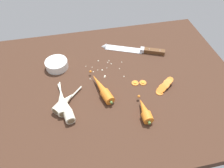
{
  "coord_description": "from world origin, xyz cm",
  "views": [
    {
      "loc": [
        -14.04,
        -67.91,
        74.59
      ],
      "look_at": [
        0.0,
        -2.0,
        1.5
      ],
      "focal_mm": 34.92,
      "sensor_mm": 36.0,
      "label": 1
    }
  ],
  "objects_px": {
    "whole_carrot": "(102,89)",
    "parsnip_mid_right": "(64,103)",
    "chefs_knife": "(131,49)",
    "carrot_slice_stack": "(164,86)",
    "parsnip_front": "(62,103)",
    "whole_carrot_second": "(145,111)",
    "prep_bowl": "(57,64)",
    "carrot_slice_stray_mid": "(143,82)",
    "parsnip_mid_left": "(66,108)",
    "carrot_slice_stray_near": "(135,83)"
  },
  "relations": [
    {
      "from": "chefs_knife",
      "to": "whole_carrot",
      "type": "relative_size",
      "value": 1.54
    },
    {
      "from": "carrot_slice_stray_mid",
      "to": "carrot_slice_stack",
      "type": "bearing_deg",
      "value": -30.99
    },
    {
      "from": "whole_carrot_second",
      "to": "carrot_slice_stray_near",
      "type": "height_order",
      "value": "whole_carrot_second"
    },
    {
      "from": "carrot_slice_stray_mid",
      "to": "prep_bowl",
      "type": "relative_size",
      "value": 0.29
    },
    {
      "from": "carrot_slice_stack",
      "to": "carrot_slice_stray_near",
      "type": "distance_m",
      "value": 0.13
    },
    {
      "from": "carrot_slice_stack",
      "to": "whole_carrot_second",
      "type": "bearing_deg",
      "value": -138.46
    },
    {
      "from": "carrot_slice_stray_near",
      "to": "carrot_slice_stray_mid",
      "type": "distance_m",
      "value": 0.04
    },
    {
      "from": "chefs_knife",
      "to": "carrot_slice_stray_near",
      "type": "relative_size",
      "value": 10.23
    },
    {
      "from": "parsnip_mid_right",
      "to": "carrot_slice_stray_near",
      "type": "height_order",
      "value": "parsnip_mid_right"
    },
    {
      "from": "parsnip_front",
      "to": "carrot_slice_stack",
      "type": "xyz_separation_m",
      "value": [
        0.46,
        0.0,
        -0.01
      ]
    },
    {
      "from": "parsnip_mid_right",
      "to": "prep_bowl",
      "type": "relative_size",
      "value": 1.27
    },
    {
      "from": "whole_carrot_second",
      "to": "carrot_slice_stray_mid",
      "type": "relative_size",
      "value": 4.54
    },
    {
      "from": "parsnip_front",
      "to": "whole_carrot",
      "type": "bearing_deg",
      "value": 12.78
    },
    {
      "from": "parsnip_front",
      "to": "carrot_slice_stray_mid",
      "type": "height_order",
      "value": "parsnip_front"
    },
    {
      "from": "chefs_knife",
      "to": "carrot_slice_stack",
      "type": "height_order",
      "value": "carrot_slice_stack"
    },
    {
      "from": "whole_carrot_second",
      "to": "parsnip_front",
      "type": "relative_size",
      "value": 0.76
    },
    {
      "from": "whole_carrot_second",
      "to": "parsnip_mid_right",
      "type": "height_order",
      "value": "whole_carrot_second"
    },
    {
      "from": "whole_carrot",
      "to": "parsnip_mid_left",
      "type": "height_order",
      "value": "whole_carrot"
    },
    {
      "from": "chefs_knife",
      "to": "whole_carrot",
      "type": "bearing_deg",
      "value": -128.72
    },
    {
      "from": "parsnip_front",
      "to": "prep_bowl",
      "type": "height_order",
      "value": "same"
    },
    {
      "from": "parsnip_mid_right",
      "to": "prep_bowl",
      "type": "height_order",
      "value": "same"
    },
    {
      "from": "parsnip_mid_left",
      "to": "prep_bowl",
      "type": "relative_size",
      "value": 2.04
    },
    {
      "from": "carrot_slice_stray_near",
      "to": "prep_bowl",
      "type": "distance_m",
      "value": 0.4
    },
    {
      "from": "parsnip_mid_left",
      "to": "carrot_slice_stack",
      "type": "bearing_deg",
      "value": 4.29
    },
    {
      "from": "whole_carrot_second",
      "to": "carrot_slice_stack",
      "type": "height_order",
      "value": "whole_carrot_second"
    },
    {
      "from": "parsnip_mid_left",
      "to": "carrot_slice_stack",
      "type": "distance_m",
      "value": 0.45
    },
    {
      "from": "carrot_slice_stray_near",
      "to": "carrot_slice_stack",
      "type": "bearing_deg",
      "value": -24.96
    },
    {
      "from": "carrot_slice_stray_near",
      "to": "prep_bowl",
      "type": "xyz_separation_m",
      "value": [
        -0.35,
        0.19,
        0.02
      ]
    },
    {
      "from": "whole_carrot_second",
      "to": "parsnip_front",
      "type": "distance_m",
      "value": 0.35
    },
    {
      "from": "carrot_slice_stack",
      "to": "carrot_slice_stray_near",
      "type": "relative_size",
      "value": 2.97
    },
    {
      "from": "parsnip_front",
      "to": "parsnip_mid_right",
      "type": "xyz_separation_m",
      "value": [
        0.01,
        -0.0,
        0.0
      ]
    },
    {
      "from": "whole_carrot",
      "to": "prep_bowl",
      "type": "height_order",
      "value": "whole_carrot"
    },
    {
      "from": "carrot_slice_stack",
      "to": "carrot_slice_stray_mid",
      "type": "relative_size",
      "value": 2.98
    },
    {
      "from": "chefs_knife",
      "to": "parsnip_mid_left",
      "type": "relative_size",
      "value": 1.48
    },
    {
      "from": "chefs_knife",
      "to": "whole_carrot",
      "type": "height_order",
      "value": "whole_carrot"
    },
    {
      "from": "chefs_knife",
      "to": "parsnip_front",
      "type": "relative_size",
      "value": 1.71
    },
    {
      "from": "whole_carrot",
      "to": "parsnip_mid_right",
      "type": "height_order",
      "value": "whole_carrot"
    },
    {
      "from": "parsnip_mid_left",
      "to": "carrot_slice_stray_near",
      "type": "relative_size",
      "value": 6.91
    },
    {
      "from": "chefs_knife",
      "to": "carrot_slice_stray_mid",
      "type": "relative_size",
      "value": 10.26
    },
    {
      "from": "whole_carrot_second",
      "to": "parsnip_mid_right",
      "type": "distance_m",
      "value": 0.34
    },
    {
      "from": "prep_bowl",
      "to": "carrot_slice_stray_mid",
      "type": "bearing_deg",
      "value": -26.41
    },
    {
      "from": "parsnip_mid_left",
      "to": "prep_bowl",
      "type": "bearing_deg",
      "value": 95.87
    },
    {
      "from": "whole_carrot_second",
      "to": "prep_bowl",
      "type": "height_order",
      "value": "whole_carrot_second"
    },
    {
      "from": "whole_carrot",
      "to": "carrot_slice_stray_near",
      "type": "bearing_deg",
      "value": 6.7
    },
    {
      "from": "parsnip_front",
      "to": "carrot_slice_stray_near",
      "type": "distance_m",
      "value": 0.35
    },
    {
      "from": "whole_carrot_second",
      "to": "parsnip_front",
      "type": "bearing_deg",
      "value": 160.85
    },
    {
      "from": "chefs_knife",
      "to": "whole_carrot_second",
      "type": "relative_size",
      "value": 2.26
    },
    {
      "from": "whole_carrot",
      "to": "whole_carrot_second",
      "type": "relative_size",
      "value": 1.47
    },
    {
      "from": "whole_carrot_second",
      "to": "parsnip_front",
      "type": "height_order",
      "value": "whole_carrot_second"
    },
    {
      "from": "chefs_knife",
      "to": "parsnip_mid_right",
      "type": "distance_m",
      "value": 0.49
    }
  ]
}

